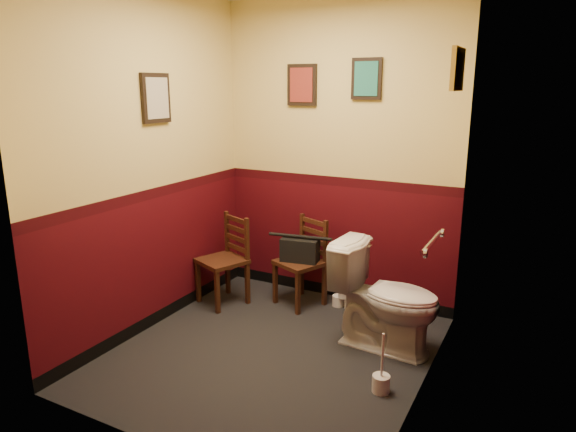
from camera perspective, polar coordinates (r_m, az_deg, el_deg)
The scene contains 16 objects.
floor at distance 4.00m, azimuth -1.73°, elevation -14.84°, with size 2.20×2.40×0.00m, color black.
wall_back at distance 4.61m, azimuth 5.55°, elevation 6.81°, with size 2.20×2.70×0.00m, color #3F070F.
wall_front at distance 2.59m, azimuth -15.14°, elevation 0.49°, with size 2.20×2.70×0.00m, color #3F070F.
wall_left at distance 4.19m, azimuth -15.15°, elevation 5.63°, with size 2.40×2.70×0.00m, color #3F070F.
wall_right at distance 3.15m, azimuth 15.79°, elevation 2.87°, with size 2.40×2.70×0.00m, color #3F070F.
grab_bar at distance 3.49m, azimuth 15.74°, elevation -2.82°, with size 0.05×0.56×0.06m.
framed_print_back_a at distance 4.70m, azimuth 1.56°, elevation 14.35°, with size 0.28×0.04×0.36m.
framed_print_back_b at distance 4.46m, azimuth 8.72°, elevation 14.84°, with size 0.26×0.04×0.34m.
framed_print_left at distance 4.21m, azimuth -14.45°, elevation 12.56°, with size 0.04×0.30×0.38m.
framed_print_right at distance 3.69m, azimuth 18.30°, elevation 15.23°, with size 0.04×0.34×0.28m.
toilet at distance 3.95m, azimuth 10.87°, elevation -8.99°, with size 0.46×0.82×0.80m, color white.
toilet_brush at distance 3.57m, azimuth 10.29°, elevation -17.73°, with size 0.12×0.12×0.42m.
chair_left at distance 4.72m, azimuth -6.97°, elevation -4.86°, with size 0.49×0.49×0.81m.
chair_right at distance 4.66m, azimuth 1.66°, elevation -5.10°, with size 0.49×0.49×0.79m.
handbag at distance 4.60m, azimuth 1.33°, elevation -3.75°, with size 0.35×0.22×0.24m.
tp_stack at distance 4.69m, azimuth 6.25°, elevation -8.68°, with size 0.23×0.14×0.29m.
Camera 1 is at (1.73, -3.03, 1.95)m, focal length 32.00 mm.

